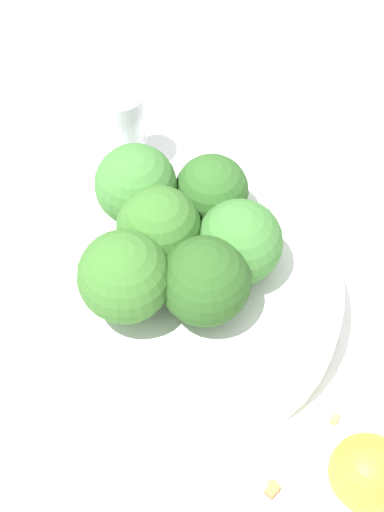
% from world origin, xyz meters
% --- Properties ---
extents(ground_plane, '(3.00, 3.00, 0.00)m').
position_xyz_m(ground_plane, '(0.00, 0.00, 0.00)').
color(ground_plane, white).
extents(bowl, '(0.19, 0.19, 0.03)m').
position_xyz_m(bowl, '(0.00, 0.00, 0.02)').
color(bowl, white).
rests_on(bowl, ground_plane).
extents(broccoli_floret_0, '(0.06, 0.06, 0.06)m').
position_xyz_m(broccoli_floret_0, '(0.00, -0.02, 0.07)').
color(broccoli_floret_0, '#84AD66').
rests_on(broccoli_floret_0, bowl).
extents(broccoli_floret_1, '(0.05, 0.05, 0.06)m').
position_xyz_m(broccoli_floret_1, '(0.03, 0.00, 0.06)').
color(broccoli_floret_1, '#7A9E5B').
rests_on(broccoli_floret_1, bowl).
extents(broccoli_floret_2, '(0.06, 0.06, 0.07)m').
position_xyz_m(broccoli_floret_2, '(-0.04, 0.00, 0.07)').
color(broccoli_floret_2, '#8EB770').
rests_on(broccoli_floret_2, bowl).
extents(broccoli_floret_3, '(0.05, 0.05, 0.06)m').
position_xyz_m(broccoli_floret_3, '(-0.01, 0.06, 0.07)').
color(broccoli_floret_3, '#8EB770').
rests_on(broccoli_floret_3, bowl).
extents(broccoli_floret_4, '(0.05, 0.05, 0.06)m').
position_xyz_m(broccoli_floret_4, '(-0.01, 0.02, 0.07)').
color(broccoli_floret_4, '#8EB770').
rests_on(broccoli_floret_4, bowl).
extents(broccoli_floret_5, '(0.05, 0.05, 0.05)m').
position_xyz_m(broccoli_floret_5, '(0.03, 0.04, 0.06)').
color(broccoli_floret_5, '#8EB770').
rests_on(broccoli_floret_5, bowl).
extents(pepper_shaker, '(0.03, 0.03, 0.07)m').
position_xyz_m(pepper_shaker, '(0.01, 0.14, 0.04)').
color(pepper_shaker, silver).
rests_on(pepper_shaker, ground_plane).
extents(lemon_wedge, '(0.05, 0.05, 0.05)m').
position_xyz_m(lemon_wedge, '(0.04, -0.15, 0.02)').
color(lemon_wedge, yellow).
rests_on(lemon_wedge, ground_plane).
extents(almond_crumb_1, '(0.01, 0.01, 0.01)m').
position_xyz_m(almond_crumb_1, '(-0.01, -0.13, 0.00)').
color(almond_crumb_1, '#AD7F4C').
rests_on(almond_crumb_1, ground_plane).
extents(almond_crumb_2, '(0.01, 0.01, 0.01)m').
position_xyz_m(almond_crumb_2, '(-0.01, -0.13, 0.00)').
color(almond_crumb_2, olive).
rests_on(almond_crumb_2, ground_plane).
extents(almond_crumb_3, '(0.01, 0.01, 0.01)m').
position_xyz_m(almond_crumb_3, '(0.05, -0.11, 0.00)').
color(almond_crumb_3, '#AD7F4C').
rests_on(almond_crumb_3, ground_plane).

